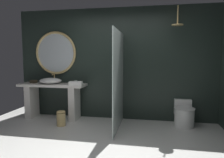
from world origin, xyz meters
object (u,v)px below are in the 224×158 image
object	(u,v)px
tissue_box	(34,82)
toilet	(184,114)
vessel_sink	(51,81)
round_wall_mirror	(56,53)
tumbler_cup	(76,82)
folded_hand_towel	(76,83)
waste_bin	(61,118)
rain_shower_head	(177,23)

from	to	relation	value
tissue_box	toilet	world-z (taller)	tissue_box
vessel_sink	round_wall_mirror	xyz separation A→B (m)	(0.04, 0.22, 0.66)
vessel_sink	tumbler_cup	xyz separation A→B (m)	(0.65, -0.04, -0.02)
folded_hand_towel	tissue_box	bearing A→B (deg)	172.49
round_wall_mirror	folded_hand_towel	size ratio (longest dim) A/B	3.60
toilet	folded_hand_towel	world-z (taller)	folded_hand_towel
tissue_box	toilet	distance (m)	3.56
tissue_box	folded_hand_towel	distance (m)	1.14
toilet	waste_bin	size ratio (longest dim) A/B	1.91
folded_hand_towel	toilet	bearing A→B (deg)	3.68
vessel_sink	waste_bin	size ratio (longest dim) A/B	1.62
rain_shower_head	tissue_box	bearing A→B (deg)	178.34
tumbler_cup	waste_bin	bearing A→B (deg)	-111.24
folded_hand_towel	waste_bin	bearing A→B (deg)	-121.57
rain_shower_head	folded_hand_towel	xyz separation A→B (m)	(-2.17, -0.05, -1.27)
tumbler_cup	folded_hand_towel	distance (m)	0.11
tumbler_cup	toilet	size ratio (longest dim) A/B	0.15
vessel_sink	tissue_box	xyz separation A→B (m)	(-0.44, -0.00, -0.03)
tissue_box	folded_hand_towel	bearing A→B (deg)	-7.51
tumbler_cup	folded_hand_towel	bearing A→B (deg)	-70.02
tissue_box	round_wall_mirror	size ratio (longest dim) A/B	0.13
vessel_sink	round_wall_mirror	world-z (taller)	round_wall_mirror
folded_hand_towel	vessel_sink	bearing A→B (deg)	167.73
tumbler_cup	tissue_box	size ratio (longest dim) A/B	0.68
rain_shower_head	toilet	xyz separation A→B (m)	(0.20, 0.10, -1.90)
rain_shower_head	folded_hand_towel	world-z (taller)	rain_shower_head
rain_shower_head	toilet	bearing A→B (deg)	26.21
vessel_sink	toilet	size ratio (longest dim) A/B	0.85
toilet	waste_bin	xyz separation A→B (m)	(-2.59, -0.50, -0.08)
vessel_sink	round_wall_mirror	size ratio (longest dim) A/B	0.51
rain_shower_head	toilet	distance (m)	1.91
round_wall_mirror	folded_hand_towel	bearing A→B (deg)	-29.68
vessel_sink	folded_hand_towel	xyz separation A→B (m)	(0.68, -0.15, -0.03)
toilet	folded_hand_towel	size ratio (longest dim) A/B	2.16
tissue_box	waste_bin	world-z (taller)	tissue_box
tumbler_cup	tissue_box	bearing A→B (deg)	177.65
tissue_box	waste_bin	size ratio (longest dim) A/B	0.42
tissue_box	toilet	xyz separation A→B (m)	(3.50, 0.00, -0.63)
rain_shower_head	vessel_sink	bearing A→B (deg)	178.08
folded_hand_towel	tumbler_cup	bearing A→B (deg)	109.98
vessel_sink	rain_shower_head	world-z (taller)	rain_shower_head
tumbler_cup	round_wall_mirror	xyz separation A→B (m)	(-0.60, 0.26, 0.68)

